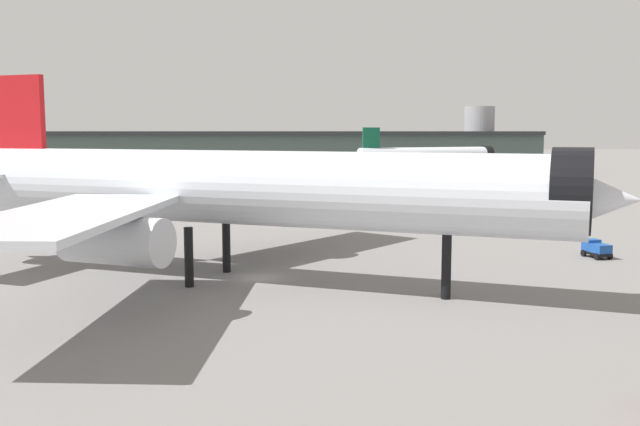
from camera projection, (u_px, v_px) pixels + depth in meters
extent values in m
plane|color=slate|center=(259.00, 278.00, 64.89)|extent=(900.00, 900.00, 0.00)
cylinder|color=silver|center=(236.00, 187.00, 62.48)|extent=(56.78, 28.02, 6.53)
cone|color=silver|center=(590.00, 198.00, 52.29)|extent=(9.06, 8.63, 6.40)
cylinder|color=black|center=(572.00, 191.00, 52.69)|extent=(5.20, 7.22, 6.60)
cube|color=silver|center=(268.00, 183.00, 79.45)|extent=(24.14, 26.23, 0.52)
cylinder|color=#B7BAC1|center=(267.00, 205.00, 76.27)|extent=(8.95, 6.41, 3.59)
cube|color=silver|center=(69.00, 215.00, 48.84)|extent=(11.20, 26.96, 0.52)
cylinder|color=#B7BAC1|center=(115.00, 240.00, 51.55)|extent=(8.95, 6.41, 3.59)
cube|color=red|center=(15.00, 128.00, 70.43)|extent=(6.76, 3.24, 10.45)
cube|color=silver|center=(56.00, 170.00, 77.79)|extent=(8.84, 11.76, 0.39)
cylinder|color=black|center=(446.00, 267.00, 56.64)|extent=(0.78, 0.78, 5.22)
cylinder|color=black|center=(226.00, 245.00, 67.37)|extent=(0.78, 0.78, 5.22)
cylinder|color=black|center=(189.00, 257.00, 60.99)|extent=(0.78, 0.78, 5.22)
cylinder|color=silver|center=(427.00, 156.00, 196.75)|extent=(40.62, 19.73, 4.96)
cone|color=silver|center=(489.00, 155.00, 204.77)|extent=(6.84, 6.50, 4.86)
cone|color=silver|center=(360.00, 157.00, 188.73)|extent=(7.71, 6.72, 4.71)
cylinder|color=black|center=(486.00, 154.00, 204.34)|extent=(3.89, 5.47, 5.01)
cube|color=silver|center=(396.00, 157.00, 206.43)|extent=(7.72, 19.10, 0.40)
cylinder|color=#B7BAC1|center=(403.00, 163.00, 204.94)|extent=(6.42, 4.66, 2.73)
cube|color=silver|center=(440.00, 160.00, 184.72)|extent=(17.03, 18.73, 0.40)
cylinder|color=#B7BAC1|center=(439.00, 166.00, 187.36)|extent=(6.42, 4.66, 2.73)
cube|color=#0F5138|center=(371.00, 142.00, 189.56)|extent=(4.84, 2.28, 7.93)
cube|color=silver|center=(360.00, 155.00, 194.21)|extent=(6.21, 8.35, 0.30)
cube|color=silver|center=(377.00, 156.00, 185.07)|extent=(6.21, 8.35, 0.30)
cylinder|color=black|center=(467.00, 171.00, 202.40)|extent=(0.59, 0.59, 3.96)
cylinder|color=black|center=(415.00, 172.00, 198.85)|extent=(0.59, 0.59, 3.96)
cylinder|color=black|center=(425.00, 173.00, 194.08)|extent=(0.59, 0.59, 3.96)
cube|color=#475651|center=(274.00, 152.00, 247.79)|extent=(181.08, 29.84, 12.11)
cube|color=#232628|center=(274.00, 133.00, 247.02)|extent=(181.09, 32.76, 1.20)
cylinder|color=#939399|center=(479.00, 138.00, 248.86)|extent=(10.50, 10.50, 21.98)
cube|color=black|center=(597.00, 253.00, 75.24)|extent=(2.31, 3.49, 0.30)
cube|color=#194799|center=(591.00, 245.00, 76.08)|extent=(1.86, 1.62, 1.20)
cube|color=#1E2D38|center=(588.00, 242.00, 76.60)|extent=(1.32, 0.40, 0.60)
cube|color=#194799|center=(600.00, 248.00, 74.62)|extent=(2.01, 2.25, 0.90)
cylinder|color=black|center=(584.00, 253.00, 76.12)|extent=(0.44, 0.75, 0.70)
cylinder|color=black|center=(596.00, 252.00, 76.54)|extent=(0.44, 0.75, 0.70)
cylinder|color=black|center=(597.00, 257.00, 73.98)|extent=(0.44, 0.75, 0.70)
cylinder|color=black|center=(610.00, 256.00, 74.40)|extent=(0.44, 0.75, 0.70)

